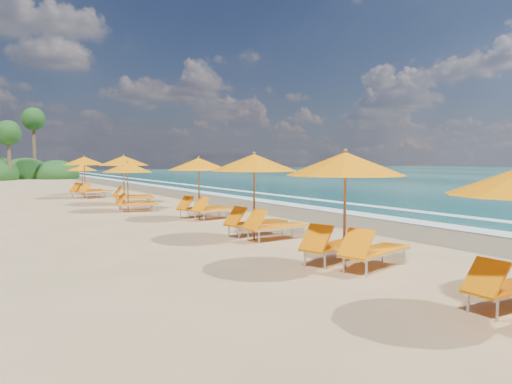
% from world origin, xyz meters
% --- Properties ---
extents(ground, '(160.00, 160.00, 0.00)m').
position_xyz_m(ground, '(0.00, 0.00, 0.00)').
color(ground, tan).
rests_on(ground, ground).
extents(wet_sand, '(4.00, 160.00, 0.01)m').
position_xyz_m(wet_sand, '(4.00, 0.00, 0.01)').
color(wet_sand, olive).
rests_on(wet_sand, ground).
extents(surf_foam, '(4.00, 160.00, 0.01)m').
position_xyz_m(surf_foam, '(6.70, 0.00, 0.03)').
color(surf_foam, white).
rests_on(surf_foam, ground).
extents(station_3, '(3.31, 3.22, 2.65)m').
position_xyz_m(station_3, '(-1.90, -7.09, 1.48)').
color(station_3, olive).
rests_on(station_3, ground).
extents(station_4, '(2.97, 2.78, 2.63)m').
position_xyz_m(station_4, '(-1.50, -2.66, 1.47)').
color(station_4, olive).
rests_on(station_4, ground).
extents(station_5, '(3.08, 2.97, 2.50)m').
position_xyz_m(station_5, '(-0.85, 2.68, 1.40)').
color(station_5, olive).
rests_on(station_5, ground).
extents(station_6, '(2.75, 2.63, 2.28)m').
position_xyz_m(station_6, '(-2.37, 6.95, 1.28)').
color(station_6, olive).
rests_on(station_6, ground).
extents(station_7, '(3.19, 3.07, 2.60)m').
position_xyz_m(station_7, '(-1.51, 10.30, 1.46)').
color(station_7, olive).
rests_on(station_7, ground).
extents(station_8, '(3.30, 3.25, 2.55)m').
position_xyz_m(station_8, '(-2.34, 15.59, 1.43)').
color(station_8, olive).
rests_on(station_8, ground).
extents(station_9, '(2.65, 2.64, 2.01)m').
position_xyz_m(station_9, '(-1.85, 18.55, 1.12)').
color(station_9, olive).
rests_on(station_9, ground).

